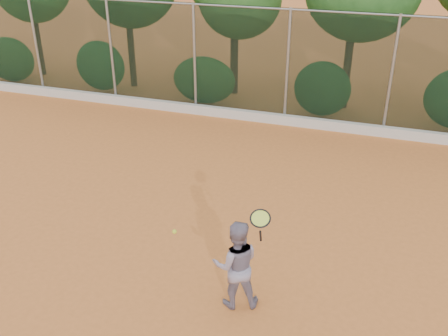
% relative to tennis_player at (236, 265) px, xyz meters
% --- Properties ---
extents(ground, '(80.00, 80.00, 0.00)m').
position_rel_tennis_player_xyz_m(ground, '(-1.00, 1.38, -0.80)').
color(ground, '#CC6F30').
rests_on(ground, ground).
extents(concrete_curb, '(24.00, 0.20, 0.30)m').
position_rel_tennis_player_xyz_m(concrete_curb, '(-1.00, 8.20, -0.65)').
color(concrete_curb, '#BCB7AE').
rests_on(concrete_curb, ground).
extents(tennis_player, '(0.94, 0.84, 1.60)m').
position_rel_tennis_player_xyz_m(tennis_player, '(0.00, 0.00, 0.00)').
color(tennis_player, gray).
rests_on(tennis_player, ground).
extents(chainlink_fence, '(24.09, 0.09, 3.50)m').
position_rel_tennis_player_xyz_m(chainlink_fence, '(-1.00, 8.38, 1.06)').
color(chainlink_fence, black).
rests_on(chainlink_fence, ground).
extents(tennis_racket, '(0.35, 0.32, 0.59)m').
position_rel_tennis_player_xyz_m(tennis_racket, '(0.42, -0.20, 1.06)').
color(tennis_racket, black).
rests_on(tennis_racket, ground).
extents(tennis_ball_in_flight, '(0.07, 0.07, 0.07)m').
position_rel_tennis_player_xyz_m(tennis_ball_in_flight, '(-0.93, -0.28, 0.62)').
color(tennis_ball_in_flight, '#BECD2E').
rests_on(tennis_ball_in_flight, ground).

